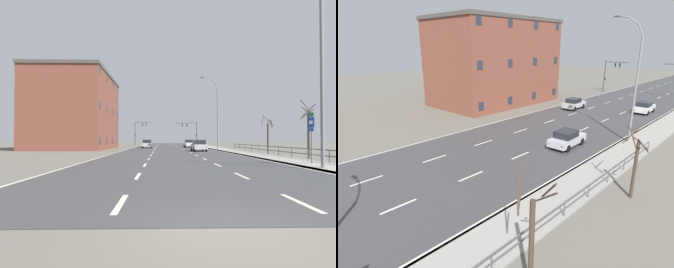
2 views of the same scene
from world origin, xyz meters
TOP-DOWN VIEW (x-y plane):
  - ground_plane at (0.00, 48.00)m, footprint 160.00×160.00m
  - road_asphalt_strip at (0.00, 60.00)m, footprint 14.00×120.00m
  - sidewalk_right at (8.43, 60.00)m, footprint 3.00×120.00m
  - guardrail at (9.85, 22.52)m, footprint 0.07×29.65m
  - street_lamp_foreground at (7.43, 10.00)m, footprint 2.71×0.24m
  - street_lamp_midground at (7.42, 38.78)m, footprint 2.82×0.24m
  - highway_sign at (8.39, 12.60)m, footprint 0.09×0.68m
  - traffic_signal_right at (6.45, 67.15)m, footprint 5.81×0.36m
  - traffic_signal_left at (-6.87, 66.17)m, footprint 4.38×0.36m
  - car_mid_centre at (-3.99, 48.31)m, footprint 1.93×4.15m
  - car_far_left at (3.92, 33.64)m, footprint 1.95×4.16m
  - car_far_right at (4.42, 52.67)m, footprint 1.94×4.15m
  - brick_building at (-16.01, 43.93)m, footprint 11.88×19.29m
  - bare_tree_near at (11.51, 18.89)m, footprint 1.52×1.60m
  - bare_tree_mid at (11.63, 28.52)m, footprint 1.51×1.69m

SIDE VIEW (x-z plane):
  - ground_plane at x=0.00m, z-range -0.12..0.00m
  - road_asphalt_strip at x=0.00m, z-range 0.00..0.02m
  - sidewalk_right at x=8.43m, z-range 0.00..0.12m
  - guardrail at x=9.85m, z-range 0.21..1.21m
  - car_mid_centre at x=-3.99m, z-range 0.02..1.59m
  - car_far_left at x=3.92m, z-range 0.02..1.59m
  - car_far_right at x=4.42m, z-range 0.02..1.59m
  - bare_tree_mid at x=11.63m, z-range -0.17..4.40m
  - highway_sign at x=8.39m, z-range 0.48..3.90m
  - bare_tree_near at x=11.51m, z-range -0.26..4.90m
  - traffic_signal_left at x=-6.87m, z-range 1.10..7.22m
  - traffic_signal_right at x=6.45m, z-range 1.19..7.30m
  - street_lamp_foreground at x=7.43m, z-range -0.14..11.05m
  - street_lamp_midground at x=7.42m, z-range -0.15..11.35m
  - brick_building at x=-16.01m, z-range 0.01..12.87m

